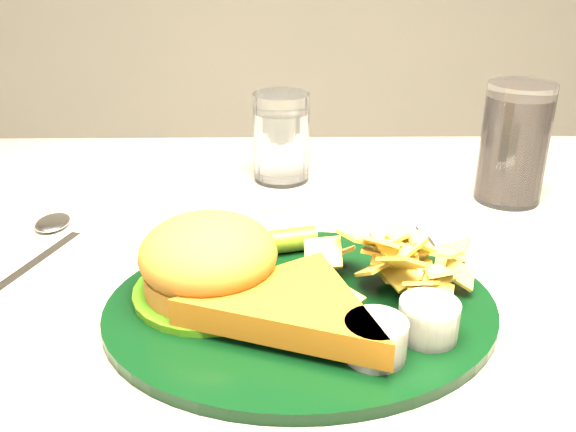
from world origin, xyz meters
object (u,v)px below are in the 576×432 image
dinner_plate (301,274)px  water_glass (281,137)px  fork_napkin (436,292)px  cola_glass (514,143)px

dinner_plate → water_glass: 0.31m
dinner_plate → fork_napkin: (0.12, 0.02, -0.03)m
water_glass → fork_napkin: 0.32m
cola_glass → fork_napkin: 0.27m
water_glass → cola_glass: (0.27, -0.07, 0.01)m
water_glass → dinner_plate: bearing=-87.3°
cola_glass → fork_napkin: size_ratio=0.75×
dinner_plate → fork_napkin: bearing=5.0°
cola_glass → fork_napkin: cola_glass is taller
water_glass → cola_glass: 0.28m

